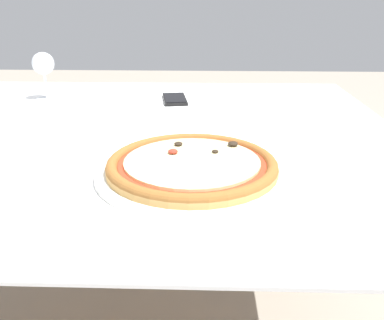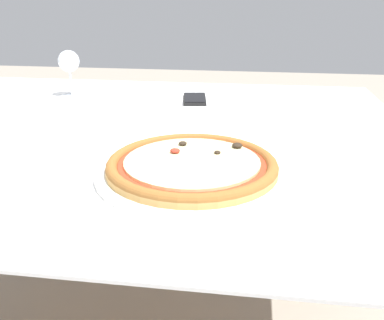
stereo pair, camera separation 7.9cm
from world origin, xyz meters
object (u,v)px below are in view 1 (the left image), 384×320
at_px(dining_table, 102,156).
at_px(pizza_plate, 192,166).
at_px(wine_glass_far_left, 43,66).
at_px(cell_phone, 175,99).

xyz_separation_m(dining_table, pizza_plate, (0.24, -0.27, 0.08)).
relative_size(pizza_plate, wine_glass_far_left, 2.44).
xyz_separation_m(dining_table, cell_phone, (0.16, 0.32, 0.07)).
height_order(dining_table, wine_glass_far_left, wine_glass_far_left).
bearing_deg(dining_table, wine_glass_far_left, 127.45).
relative_size(dining_table, cell_phone, 9.71).
bearing_deg(pizza_plate, cell_phone, 97.23).
bearing_deg(wine_glass_far_left, cell_phone, -0.54).
relative_size(pizza_plate, cell_phone, 2.37).
bearing_deg(cell_phone, wine_glass_far_left, 179.46).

